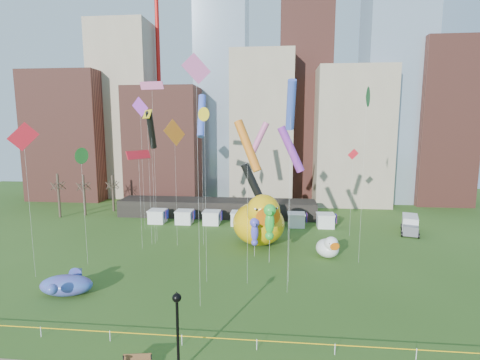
# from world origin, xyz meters

# --- Properties ---
(ground) EXTENTS (160.00, 160.00, 0.00)m
(ground) POSITION_xyz_m (0.00, 0.00, 0.00)
(ground) COLOR #2B4B17
(ground) RESTS_ON ground
(skyline) EXTENTS (101.00, 23.00, 68.00)m
(skyline) POSITION_xyz_m (2.25, 61.06, 21.44)
(skyline) COLOR brown
(skyline) RESTS_ON ground
(crane_left) EXTENTS (23.00, 1.00, 76.00)m
(crane_left) POSITION_xyz_m (-21.11, 64.00, 46.90)
(crane_left) COLOR red
(crane_left) RESTS_ON ground
(pavilion) EXTENTS (38.00, 6.00, 3.20)m
(pavilion) POSITION_xyz_m (-4.00, 42.00, 1.60)
(pavilion) COLOR black
(pavilion) RESTS_ON ground
(vendor_tents) EXTENTS (33.24, 2.80, 2.40)m
(vendor_tents) POSITION_xyz_m (1.02, 36.00, 1.11)
(vendor_tents) COLOR white
(vendor_tents) RESTS_ON ground
(bare_trees) EXTENTS (8.44, 6.44, 8.50)m
(bare_trees) POSITION_xyz_m (-30.17, 40.54, 4.01)
(bare_trees) COLOR #382B21
(bare_trees) RESTS_ON ground
(caution_tape) EXTENTS (50.00, 0.06, 0.90)m
(caution_tape) POSITION_xyz_m (0.00, 0.00, 0.68)
(caution_tape) COLOR white
(caution_tape) RESTS_ON ground
(big_duck) EXTENTS (9.79, 11.34, 8.01)m
(big_duck) POSITION_xyz_m (5.03, 25.34, 3.68)
(big_duck) COLOR #E5AD0B
(big_duck) RESTS_ON ground
(small_duck) EXTENTS (3.84, 4.42, 3.11)m
(small_duck) POSITION_xyz_m (14.40, 21.10, 1.43)
(small_duck) COLOR white
(small_duck) RESTS_ON ground
(seahorse_green) EXTENTS (1.60, 2.00, 7.74)m
(seahorse_green) POSITION_xyz_m (6.62, 18.37, 5.81)
(seahorse_green) COLOR silver
(seahorse_green) RESTS_ON ground
(seahorse_purple) EXTENTS (1.32, 1.65, 5.35)m
(seahorse_purple) POSITION_xyz_m (4.59, 20.53, 3.76)
(seahorse_purple) COLOR silver
(seahorse_purple) RESTS_ON ground
(whale_inflatable) EXTENTS (5.68, 7.03, 2.40)m
(whale_inflatable) POSITION_xyz_m (-14.21, 7.60, 1.10)
(whale_inflatable) COLOR #53348E
(whale_inflatable) RESTS_ON ground
(lamppost) EXTENTS (0.64, 0.64, 6.15)m
(lamppost) POSITION_xyz_m (0.61, -3.20, 3.75)
(lamppost) COLOR black
(lamppost) RESTS_ON footpath
(box_truck) EXTENTS (4.11, 6.75, 2.70)m
(box_truck) POSITION_xyz_m (29.46, 34.13, 1.39)
(box_truck) COLOR silver
(box_truck) RESTS_ON ground
(kite_0) EXTENTS (1.71, 0.16, 13.96)m
(kite_0) POSITION_xyz_m (19.20, 31.23, 12.63)
(kite_0) COLOR silver
(kite_0) RESTS_ON ground
(kite_1) EXTENTS (3.35, 1.19, 18.14)m
(kite_1) POSITION_xyz_m (4.59, 29.99, 15.34)
(kite_1) COLOR silver
(kite_1) RESTS_ON ground
(kite_2) EXTENTS (1.29, 3.28, 19.56)m
(kite_2) POSITION_xyz_m (-10.52, 24.49, 16.83)
(kite_2) COLOR silver
(kite_2) RESTS_ON ground
(kite_3) EXTENTS (0.31, 1.98, 14.82)m
(kite_3) POSITION_xyz_m (-16.38, 15.68, 13.80)
(kite_3) COLOR silver
(kite_3) RESTS_ON ground
(kite_4) EXTENTS (1.15, 1.21, 19.38)m
(kite_4) POSITION_xyz_m (-0.31, 12.05, 18.53)
(kite_4) COLOR silver
(kite_4) RESTS_ON ground
(kite_5) EXTENTS (1.34, 3.69, 21.90)m
(kite_5) POSITION_xyz_m (-3.21, 24.62, 18.82)
(kite_5) COLOR silver
(kite_5) RESTS_ON ground
(kite_6) EXTENTS (3.33, 2.30, 18.10)m
(kite_6) POSITION_xyz_m (4.31, 11.85, 15.33)
(kite_6) COLOR silver
(kite_6) RESTS_ON ground
(kite_7) EXTENTS (2.98, 0.89, 17.49)m
(kite_7) POSITION_xyz_m (8.86, 12.74, 14.95)
(kite_7) COLOR silver
(kite_7) RESTS_ON ground
(kite_8) EXTENTS (2.38, 3.60, 14.07)m
(kite_8) POSITION_xyz_m (-11.66, 22.19, 13.44)
(kite_8) COLOR silver
(kite_8) RESTS_ON ground
(kite_9) EXTENTS (3.61, 1.05, 23.76)m
(kite_9) POSITION_xyz_m (-10.70, 25.89, 23.07)
(kite_9) COLOR silver
(kite_9) RESTS_ON ground
(kite_10) EXTENTS (4.40, 1.77, 11.85)m
(kite_10) POSITION_xyz_m (3.98, 29.52, 8.21)
(kite_10) COLOR silver
(kite_10) RESTS_ON ground
(kite_11) EXTENTS (1.14, 2.37, 22.09)m
(kite_11) POSITION_xyz_m (18.09, 19.65, 20.85)
(kite_11) COLOR silver
(kite_11) RESTS_ON ground
(kite_12) EXTENTS (2.64, 3.77, 19.68)m
(kite_12) POSITION_xyz_m (-10.83, 23.87, 18.99)
(kite_12) COLOR silver
(kite_12) RESTS_ON ground
(kite_13) EXTENTS (0.95, 2.90, 21.86)m
(kite_13) POSITION_xyz_m (8.66, 10.11, 19.40)
(kite_13) COLOR silver
(kite_13) RESTS_ON ground
(kite_14) EXTENTS (2.24, 3.12, 18.41)m
(kite_14) POSITION_xyz_m (-7.01, 24.04, 16.35)
(kite_14) COLOR silver
(kite_14) RESTS_ON ground
(kite_15) EXTENTS (3.08, 1.05, 22.14)m
(kite_15) POSITION_xyz_m (-14.78, 31.65, 20.18)
(kite_15) COLOR silver
(kite_15) RESTS_ON ground
(kite_16) EXTENTS (2.53, 1.98, 17.86)m
(kite_16) POSITION_xyz_m (-20.41, 11.30, 16.04)
(kite_16) COLOR silver
(kite_16) RESTS_ON ground
(kite_17) EXTENTS (2.40, 1.28, 23.77)m
(kite_17) POSITION_xyz_m (0.16, 6.35, 21.85)
(kite_17) COLOR silver
(kite_17) RESTS_ON ground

